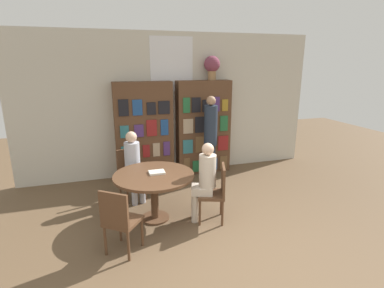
{
  "coord_description": "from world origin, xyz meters",
  "views": [
    {
      "loc": [
        -1.5,
        -2.79,
        2.4
      ],
      "look_at": [
        -0.04,
        1.89,
        1.05
      ],
      "focal_mm": 28.0,
      "sensor_mm": 36.0,
      "label": 1
    }
  ],
  "objects": [
    {
      "name": "seated_reader_left",
      "position": [
        -1.01,
        2.19,
        0.72
      ],
      "size": [
        0.35,
        0.4,
        1.26
      ],
      "rotation": [
        0.0,
        0.0,
        -2.85
      ],
      "color": "#B2B7C6",
      "rests_on": "ground_plane"
    },
    {
      "name": "bookshelf_right",
      "position": [
        0.65,
        3.27,
        1.01
      ],
      "size": [
        1.18,
        0.34,
        2.02
      ],
      "color": "brown",
      "rests_on": "ground_plane"
    },
    {
      "name": "reading_table",
      "position": [
        -0.79,
        1.45,
        0.63
      ],
      "size": [
        1.23,
        1.23,
        0.75
      ],
      "color": "brown",
      "rests_on": "ground_plane"
    },
    {
      "name": "librarian_standing",
      "position": [
        0.63,
        2.77,
        1.06
      ],
      "size": [
        0.27,
        0.54,
        1.75
      ],
      "color": "#232D3D",
      "rests_on": "ground_plane"
    },
    {
      "name": "bookshelf_left",
      "position": [
        -0.65,
        3.27,
        1.01
      ],
      "size": [
        1.18,
        0.34,
        2.02
      ],
      "color": "brown",
      "rests_on": "ground_plane"
    },
    {
      "name": "open_book_on_table",
      "position": [
        -0.74,
        1.48,
        0.76
      ],
      "size": [
        0.24,
        0.18,
        0.03
      ],
      "color": "silver",
      "rests_on": "reading_table"
    },
    {
      "name": "chair_near_camera",
      "position": [
        -1.37,
        0.69,
        0.5
      ],
      "size": [
        0.56,
        0.56,
        0.9
      ],
      "rotation": [
        0.0,
        0.0,
        -0.65
      ],
      "color": "brown",
      "rests_on": "ground_plane"
    },
    {
      "name": "ground_plane",
      "position": [
        0.0,
        0.0,
        0.0
      ],
      "size": [
        16.0,
        16.0,
        0.0
      ],
      "primitive_type": "plane",
      "color": "brown"
    },
    {
      "name": "wall_back",
      "position": [
        0.0,
        3.46,
        1.51
      ],
      "size": [
        6.4,
        0.07,
        3.0
      ],
      "color": "beige",
      "rests_on": "ground_plane"
    },
    {
      "name": "chair_far_side",
      "position": [
        0.11,
        1.13,
        0.5
      ],
      "size": [
        0.51,
        0.51,
        0.9
      ],
      "rotation": [
        0.0,
        0.0,
        1.23
      ],
      "color": "brown",
      "rests_on": "ground_plane"
    },
    {
      "name": "chair_left_side",
      "position": [
        -1.06,
        2.37,
        0.5
      ],
      "size": [
        0.5,
        0.5,
        0.9
      ],
      "rotation": [
        0.0,
        0.0,
        -2.85
      ],
      "color": "brown",
      "rests_on": "ground_plane"
    },
    {
      "name": "flower_vase",
      "position": [
        0.83,
        3.27,
        2.32
      ],
      "size": [
        0.34,
        0.34,
        0.5
      ],
      "color": "#997047",
      "rests_on": "bookshelf_right"
    },
    {
      "name": "seated_reader_right",
      "position": [
        -0.06,
        1.19,
        0.71
      ],
      "size": [
        0.4,
        0.35,
        1.25
      ],
      "rotation": [
        0.0,
        0.0,
        1.23
      ],
      "color": "beige",
      "rests_on": "ground_plane"
    }
  ]
}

